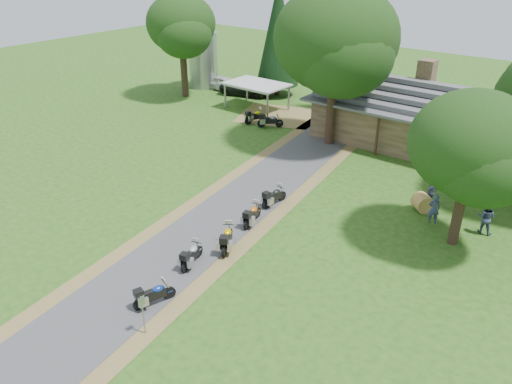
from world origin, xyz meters
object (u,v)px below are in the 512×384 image
Objects in this scene: car_dark_suv at (246,84)px; motorcycle_carport_b at (270,120)px; carport at (257,96)px; motorcycle_row_b at (192,254)px; motorcycle_row_d at (252,214)px; car_white_sedan at (225,82)px; hay_bale at (423,203)px; motorcycle_row_a at (154,293)px; motorcycle_row_c at (227,237)px; motorcycle_carport_a at (255,116)px; silo at (203,58)px; motorcycle_row_e at (274,196)px; lodge at (455,119)px.

motorcycle_carport_b is (7.80, -6.40, -0.43)m from car_dark_suv.
carport is 25.41m from motorcycle_row_b.
motorcycle_carport_b reaches higher than motorcycle_row_d.
car_white_sedan is 3.08× the size of motorcycle_row_d.
motorcycle_row_d is at bearing -132.87° from car_white_sedan.
carport is 22.01m from hay_bale.
motorcycle_row_a is at bearing -106.49° from motorcycle_carport_b.
motorcycle_row_c is at bearing -122.34° from hay_bale.
car_dark_suv reaches higher than motorcycle_carport_a.
silo is 3.15× the size of motorcycle_row_c.
motorcycle_row_e is at bearing -152.18° from car_dark_suv.
car_dark_suv reaches higher than hay_bale.
silo is at bearing 58.11° from motorcycle_row_a.
lodge is 21.71m from car_dark_suv.
motorcycle_row_c is 19.84m from motorcycle_carport_a.
lodge is 10.94× the size of motorcycle_carport_b.
motorcycle_row_c is at bearing -158.20° from car_dark_suv.
motorcycle_carport_b reaches higher than hay_bale.
car_dark_suv is (-21.57, 2.05, -1.35)m from lodge.
motorcycle_row_c reaches higher than motorcycle_carport_b.
motorcycle_row_c is (-0.41, 5.30, 0.08)m from motorcycle_row_a.
car_white_sedan is 10.89m from motorcycle_carport_a.
lodge reaches higher than car_white_sedan.
carport is 2.88× the size of motorcycle_carport_b.
car_dark_suv is at bearing 99.92° from motorcycle_carport_b.
car_dark_suv is 29.97m from motorcycle_row_b.
motorcycle_carport_a is at bearing -150.95° from car_dark_suv.
silo is 3.15× the size of motorcycle_carport_b.
motorcycle_carport_a reaches higher than hay_bale.
lodge is 3.72× the size of car_dark_suv.
carport is 3.11× the size of motorcycle_row_d.
motorcycle_row_c is (19.95, -22.74, -0.26)m from car_white_sedan.
car_dark_suv is 3.32× the size of motorcycle_row_a.
motorcycle_row_c is 5.42m from motorcycle_row_e.
motorcycle_row_c is at bearing -54.44° from carport.
motorcycle_row_c is (22.81, -22.57, -2.41)m from silo.
motorcycle_carport_a is (-15.48, -4.21, -1.79)m from lodge.
motorcycle_carport_b is (-8.77, 13.55, 0.05)m from motorcycle_row_d.
motorcycle_row_c is at bearing -44.69° from silo.
motorcycle_row_b reaches higher than motorcycle_row_a.
carport is 23.84m from motorcycle_row_c.
car_dark_suv reaches higher than motorcycle_row_e.
motorcycle_row_a is 24.61m from motorcycle_carport_a.
motorcycle_row_e is at bearing -47.62° from carport.
motorcycle_row_a is (17.53, -28.04, -0.51)m from car_dark_suv.
motorcycle_row_a is 0.90× the size of motorcycle_carport_a.
motorcycle_row_b is at bearing -104.99° from motorcycle_carport_b.
motorcycle_row_d is 0.92× the size of motorcycle_carport_b.
carport reaches higher than motorcycle_row_c.
silo is 3.52× the size of motorcycle_row_b.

